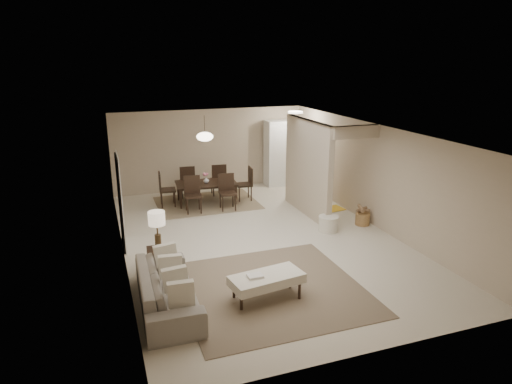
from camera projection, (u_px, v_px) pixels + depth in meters
name	position (u px, v px, depth m)	size (l,w,h in m)	color
floor	(259.00, 239.00, 10.53)	(9.00, 9.00, 0.00)	beige
ceiling	(259.00, 131.00, 9.81)	(9.00, 9.00, 0.00)	white
back_wall	(210.00, 149.00, 14.23)	(6.00, 6.00, 0.00)	tan
left_wall	(120.00, 200.00, 9.21)	(9.00, 9.00, 0.00)	tan
right_wall	(374.00, 175.00, 11.13)	(9.00, 9.00, 0.00)	tan
partition	(308.00, 168.00, 11.88)	(0.15, 2.50, 2.50)	tan
doorway	(120.00, 202.00, 9.83)	(0.04, 0.90, 2.04)	black
pantry_cabinet	(284.00, 153.00, 14.73)	(1.20, 0.55, 2.10)	white
flush_light	(295.00, 112.00, 13.45)	(0.44, 0.44, 0.05)	white
living_rug	(271.00, 288.00, 8.26)	(3.20, 3.20, 0.01)	brown
sofa	(167.00, 289.00, 7.57)	(0.89, 2.28, 0.67)	gray
ottoman_bench	(267.00, 280.00, 7.82)	(1.34, 0.76, 0.45)	silver
side_table	(159.00, 261.00, 8.82)	(0.45, 0.45, 0.49)	black
table_lamp	(157.00, 222.00, 8.59)	(0.32, 0.32, 0.76)	#47351E
round_pouf	(328.00, 224.00, 10.94)	(0.48, 0.48, 0.37)	silver
wicker_basket	(362.00, 219.00, 11.37)	(0.36, 0.36, 0.30)	brown
dining_rug	(207.00, 203.00, 13.09)	(2.80, 2.10, 0.01)	#806F4F
dining_table	(207.00, 193.00, 13.00)	(1.70, 0.95, 0.60)	black
dining_chairs	(206.00, 187.00, 12.95)	(2.65, 2.00, 0.98)	black
vase	(206.00, 180.00, 12.89)	(0.16, 0.16, 0.17)	silver
yellow_mat	(329.00, 209.00, 12.53)	(0.81, 0.49, 0.01)	gold
pendant_light	(205.00, 137.00, 12.54)	(0.46, 0.46, 0.71)	#47351E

